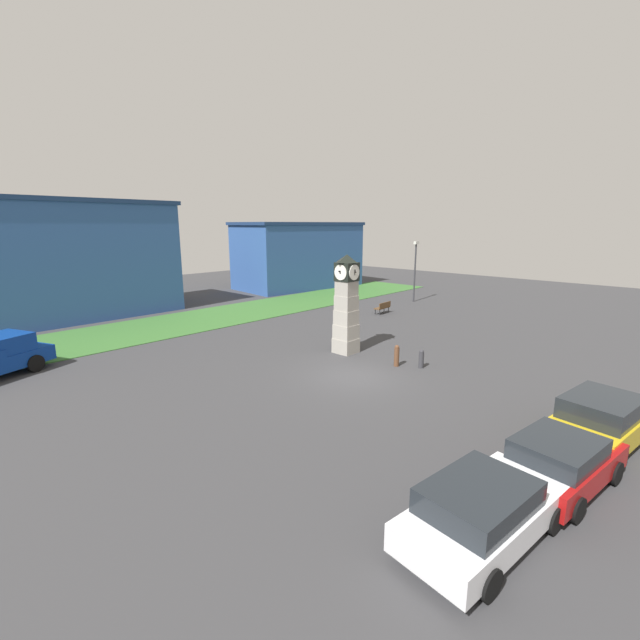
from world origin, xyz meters
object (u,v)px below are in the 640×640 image
object	(u,v)px
car_navy_sedan	(483,510)
car_by_building	(603,419)
bench	(383,307)
bollard_mid_row	(397,355)
clock_tower	(346,306)
car_near_tower	(560,461)
bollard_near_tower	(421,359)
street_lamp_near_road	(415,266)

from	to	relation	value
car_navy_sedan	car_by_building	world-z (taller)	car_by_building
car_by_building	car_navy_sedan	bearing A→B (deg)	172.00
bench	bollard_mid_row	bearing A→B (deg)	-141.95
clock_tower	car_by_building	world-z (taller)	clock_tower
car_near_tower	bollard_near_tower	bearing A→B (deg)	51.62
bench	street_lamp_near_road	world-z (taller)	street_lamp_near_road
car_navy_sedan	street_lamp_near_road	size ratio (longest dim) A/B	0.87
car_near_tower	street_lamp_near_road	bearing A→B (deg)	38.92
clock_tower	car_near_tower	xyz separation A→B (m)	(-5.44, -11.81, -1.80)
car_navy_sedan	car_by_building	xyz separation A→B (m)	(6.77, -0.95, 0.06)
car_by_building	street_lamp_near_road	distance (m)	25.37
bollard_near_tower	car_by_building	xyz separation A→B (m)	(-2.53, -7.86, 0.35)
clock_tower	bollard_mid_row	xyz separation A→B (m)	(-0.07, -3.27, -1.99)
bollard_near_tower	car_navy_sedan	distance (m)	11.59
clock_tower	car_near_tower	world-z (taller)	clock_tower
car_near_tower	street_lamp_near_road	distance (m)	27.73
car_navy_sedan	car_by_building	distance (m)	6.84
clock_tower	car_navy_sedan	xyz separation A→B (m)	(-8.77, -11.18, -1.79)
car_navy_sedan	bench	bearing A→B (deg)	40.09
bench	bollard_near_tower	bearing A→B (deg)	-136.73
car_by_building	bollard_near_tower	bearing A→B (deg)	72.13
car_near_tower	car_by_building	xyz separation A→B (m)	(3.44, -0.32, 0.08)
car_by_building	street_lamp_near_road	world-z (taller)	street_lamp_near_road
bollard_mid_row	car_by_building	size ratio (longest dim) A/B	0.23
car_navy_sedan	car_by_building	bearing A→B (deg)	-8.00
car_by_building	bench	size ratio (longest dim) A/B	2.81
clock_tower	bollard_near_tower	world-z (taller)	clock_tower
bench	clock_tower	bearing A→B (deg)	-155.49
car_near_tower	bench	distance (m)	22.33
bollard_near_tower	bench	size ratio (longest dim) A/B	0.56
car_navy_sedan	car_near_tower	bearing A→B (deg)	-10.78
bollard_near_tower	car_near_tower	bearing A→B (deg)	-128.38
bollard_mid_row	street_lamp_near_road	distance (m)	18.56
car_by_building	bench	xyz separation A→B (m)	(11.83, 16.61, -0.28)
clock_tower	bollard_mid_row	world-z (taller)	clock_tower
bollard_mid_row	car_near_tower	bearing A→B (deg)	-122.16
bollard_mid_row	bench	bearing A→B (deg)	38.05
clock_tower	bollard_mid_row	size ratio (longest dim) A/B	4.94
car_by_building	bench	world-z (taller)	car_by_building
car_near_tower	car_by_building	size ratio (longest dim) A/B	0.90
bollard_near_tower	car_near_tower	distance (m)	9.63
car_navy_sedan	street_lamp_near_road	world-z (taller)	street_lamp_near_road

